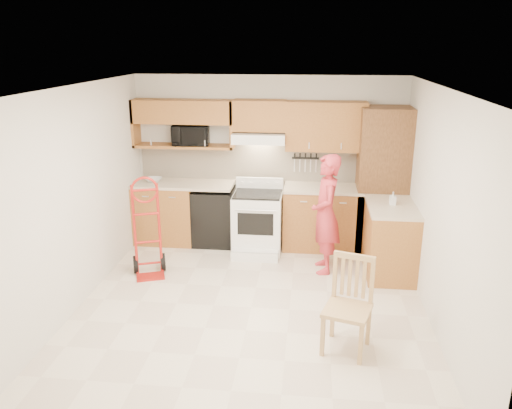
% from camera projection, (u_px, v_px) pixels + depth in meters
% --- Properties ---
extents(floor, '(4.00, 4.50, 0.02)m').
position_uv_depth(floor, '(251.00, 308.00, 5.93)').
color(floor, beige).
rests_on(floor, ground).
extents(ceiling, '(4.00, 4.50, 0.02)m').
position_uv_depth(ceiling, '(251.00, 87.00, 5.16)').
color(ceiling, white).
rests_on(ceiling, ground).
extents(wall_back, '(4.00, 0.02, 2.50)m').
position_uv_depth(wall_back, '(269.00, 160.00, 7.69)').
color(wall_back, silver).
rests_on(wall_back, ground).
extents(wall_front, '(4.00, 0.02, 2.50)m').
position_uv_depth(wall_front, '(211.00, 308.00, 3.41)').
color(wall_front, silver).
rests_on(wall_front, ground).
extents(wall_left, '(0.02, 4.50, 2.50)m').
position_uv_depth(wall_left, '(75.00, 199.00, 5.76)').
color(wall_left, silver).
rests_on(wall_left, ground).
extents(wall_right, '(0.02, 4.50, 2.50)m').
position_uv_depth(wall_right, '(441.00, 212.00, 5.34)').
color(wall_right, silver).
rests_on(wall_right, ground).
extents(backsplash, '(3.92, 0.03, 0.55)m').
position_uv_depth(backsplash, '(269.00, 163.00, 7.68)').
color(backsplash, beige).
rests_on(backsplash, wall_back).
extents(lower_cab_left, '(0.90, 0.60, 0.90)m').
position_uv_depth(lower_cab_left, '(166.00, 213.00, 7.80)').
color(lower_cab_left, '#9A642E').
rests_on(lower_cab_left, ground).
extents(dishwasher, '(0.60, 0.60, 0.85)m').
position_uv_depth(dishwasher, '(214.00, 216.00, 7.73)').
color(dishwasher, black).
rests_on(dishwasher, ground).
extents(lower_cab_right, '(1.14, 0.60, 0.90)m').
position_uv_depth(lower_cab_right, '(322.00, 219.00, 7.55)').
color(lower_cab_right, '#9A642E').
rests_on(lower_cab_right, ground).
extents(countertop_left, '(1.50, 0.63, 0.04)m').
position_uv_depth(countertop_left, '(184.00, 184.00, 7.62)').
color(countertop_left, '#C2AF93').
rests_on(countertop_left, lower_cab_left).
extents(countertop_right, '(1.14, 0.63, 0.04)m').
position_uv_depth(countertop_right, '(324.00, 188.00, 7.41)').
color(countertop_right, '#C2AF93').
rests_on(countertop_right, lower_cab_right).
extents(cab_return_right, '(0.60, 1.00, 0.90)m').
position_uv_depth(cab_return_right, '(390.00, 241.00, 6.70)').
color(cab_return_right, '#9A642E').
rests_on(cab_return_right, ground).
extents(countertop_return, '(0.63, 1.00, 0.04)m').
position_uv_depth(countertop_return, '(393.00, 207.00, 6.56)').
color(countertop_return, '#C2AF93').
rests_on(countertop_return, cab_return_right).
extents(pantry_tall, '(0.70, 0.60, 2.10)m').
position_uv_depth(pantry_tall, '(382.00, 181.00, 7.28)').
color(pantry_tall, brown).
rests_on(pantry_tall, ground).
extents(upper_cab_left, '(1.50, 0.33, 0.34)m').
position_uv_depth(upper_cab_left, '(183.00, 111.00, 7.43)').
color(upper_cab_left, '#9A642E').
rests_on(upper_cab_left, wall_back).
extents(upper_shelf_mw, '(1.50, 0.33, 0.04)m').
position_uv_depth(upper_shelf_mw, '(184.00, 146.00, 7.58)').
color(upper_shelf_mw, '#9A642E').
rests_on(upper_shelf_mw, wall_back).
extents(upper_cab_center, '(0.76, 0.33, 0.44)m').
position_uv_depth(upper_cab_center, '(260.00, 115.00, 7.32)').
color(upper_cab_center, '#9A642E').
rests_on(upper_cab_center, wall_back).
extents(upper_cab_right, '(1.14, 0.33, 0.70)m').
position_uv_depth(upper_cab_right, '(326.00, 126.00, 7.27)').
color(upper_cab_right, '#9A642E').
rests_on(upper_cab_right, wall_back).
extents(range_hood, '(0.76, 0.46, 0.14)m').
position_uv_depth(range_hood, '(259.00, 138.00, 7.36)').
color(range_hood, white).
rests_on(range_hood, wall_back).
extents(knife_strip, '(0.40, 0.05, 0.29)m').
position_uv_depth(knife_strip, '(305.00, 162.00, 7.58)').
color(knife_strip, black).
rests_on(knife_strip, backsplash).
extents(microwave, '(0.57, 0.42, 0.30)m').
position_uv_depth(microwave, '(191.00, 135.00, 7.52)').
color(microwave, black).
rests_on(microwave, upper_shelf_mw).
extents(range, '(0.70, 0.92, 1.03)m').
position_uv_depth(range, '(257.00, 218.00, 7.37)').
color(range, white).
rests_on(range, ground).
extents(person, '(0.45, 0.62, 1.59)m').
position_uv_depth(person, '(326.00, 214.00, 6.66)').
color(person, '#BA2F39').
rests_on(person, ground).
extents(hand_truck, '(0.60, 0.57, 1.21)m').
position_uv_depth(hand_truck, '(147.00, 232.00, 6.58)').
color(hand_truck, '#AD1D16').
rests_on(hand_truck, ground).
extents(dining_chair, '(0.55, 0.58, 0.96)m').
position_uv_depth(dining_chair, '(347.00, 307.00, 4.97)').
color(dining_chair, tan).
rests_on(dining_chair, ground).
extents(soap_bottle, '(0.08, 0.08, 0.17)m').
position_uv_depth(soap_bottle, '(393.00, 198.00, 6.56)').
color(soap_bottle, white).
rests_on(soap_bottle, countertop_return).
extents(bowl, '(0.24, 0.24, 0.06)m').
position_uv_depth(bowl, '(154.00, 180.00, 7.66)').
color(bowl, white).
rests_on(bowl, countertop_left).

